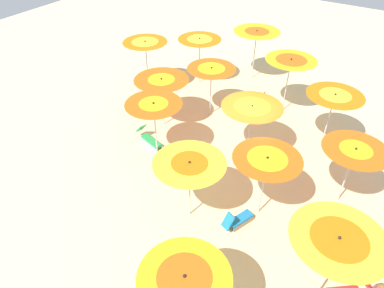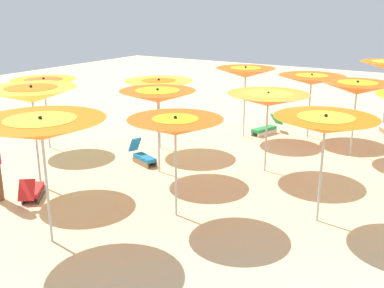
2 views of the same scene
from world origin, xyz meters
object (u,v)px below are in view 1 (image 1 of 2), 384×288
at_px(beach_umbrella_0, 145,45).
at_px(beach_umbrella_6, 211,72).
at_px(beach_umbrella_8, 267,162).
at_px(lounger_4, 162,86).
at_px(beach_umbrella_12, 334,99).
at_px(beach_umbrella_3, 190,168).
at_px(lounger_0, 270,104).
at_px(beach_umbrella_7, 252,110).
at_px(beach_umbrella_10, 256,36).
at_px(beach_umbrella_4, 185,283).
at_px(lounger_2, 238,220).
at_px(beach_umbrella_2, 154,108).
at_px(beach_umbrella_1, 162,83).
at_px(beach_umbrella_11, 290,64).
at_px(beach_umbrella_5, 200,43).
at_px(lounger_1, 150,139).
at_px(beach_umbrella_9, 337,244).
at_px(beach_umbrella_13, 354,154).

bearing_deg(beach_umbrella_0, beach_umbrella_6, 175.98).
relative_size(beach_umbrella_8, lounger_4, 1.95).
distance_m(beach_umbrella_12, lounger_4, 8.01).
bearing_deg(beach_umbrella_3, lounger_0, -87.07).
xyz_separation_m(beach_umbrella_7, beach_umbrella_10, (2.47, -5.71, 0.27)).
distance_m(beach_umbrella_4, lounger_2, 3.82).
bearing_deg(beach_umbrella_2, beach_umbrella_4, 133.10).
height_order(beach_umbrella_1, beach_umbrella_6, beach_umbrella_6).
height_order(beach_umbrella_3, lounger_4, beach_umbrella_3).
relative_size(beach_umbrella_0, beach_umbrella_3, 1.14).
bearing_deg(beach_umbrella_7, beach_umbrella_8, 123.37).
height_order(beach_umbrella_11, beach_umbrella_12, beach_umbrella_11).
distance_m(beach_umbrella_5, beach_umbrella_6, 2.92).
distance_m(beach_umbrella_2, lounger_1, 2.15).
height_order(beach_umbrella_2, beach_umbrella_11, beach_umbrella_11).
bearing_deg(lounger_2, beach_umbrella_10, 43.62).
bearing_deg(lounger_0, beach_umbrella_5, -179.96).
bearing_deg(beach_umbrella_12, beach_umbrella_9, 105.25).
distance_m(beach_umbrella_8, beach_umbrella_10, 9.03).
xyz_separation_m(beach_umbrella_3, lounger_1, (3.25, -2.16, -1.71)).
bearing_deg(lounger_0, beach_umbrella_6, -131.99).
xyz_separation_m(beach_umbrella_10, beach_umbrella_13, (-5.99, 6.22, -0.28)).
distance_m(beach_umbrella_5, beach_umbrella_11, 4.48).
bearing_deg(beach_umbrella_8, beach_umbrella_3, 35.18).
bearing_deg(lounger_2, beach_umbrella_0, 76.54).
bearing_deg(beach_umbrella_2, beach_umbrella_9, 160.89).
distance_m(beach_umbrella_10, beach_umbrella_11, 3.23).
bearing_deg(beach_umbrella_13, beach_umbrella_5, -28.48).
bearing_deg(beach_umbrella_0, beach_umbrella_1, 140.01).
bearing_deg(beach_umbrella_11, beach_umbrella_8, 104.67).
xyz_separation_m(beach_umbrella_4, beach_umbrella_10, (4.07, -12.26, 0.29)).
bearing_deg(beach_umbrella_7, beach_umbrella_12, -136.12).
xyz_separation_m(beach_umbrella_4, beach_umbrella_5, (6.08, -10.38, 0.11)).
relative_size(beach_umbrella_0, beach_umbrella_1, 1.15).
height_order(beach_umbrella_4, beach_umbrella_7, beach_umbrella_4).
relative_size(beach_umbrella_8, beach_umbrella_11, 0.92).
height_order(beach_umbrella_10, lounger_1, beach_umbrella_10).
bearing_deg(beach_umbrella_0, beach_umbrella_2, 131.78).
xyz_separation_m(beach_umbrella_3, beach_umbrella_10, (2.27, -9.32, 0.30)).
height_order(beach_umbrella_0, beach_umbrella_4, beach_umbrella_0).
xyz_separation_m(beach_umbrella_3, beach_umbrella_8, (-1.76, -1.24, 0.13)).
height_order(beach_umbrella_6, beach_umbrella_13, beach_umbrella_6).
relative_size(beach_umbrella_0, beach_umbrella_4, 1.12).
bearing_deg(beach_umbrella_10, beach_umbrella_5, 43.17).
distance_m(beach_umbrella_1, beach_umbrella_4, 8.41).
distance_m(lounger_1, lounger_2, 5.00).
bearing_deg(beach_umbrella_7, beach_umbrella_5, -40.51).
bearing_deg(beach_umbrella_4, beach_umbrella_10, -71.62).
bearing_deg(lounger_4, beach_umbrella_6, 137.36).
height_order(beach_umbrella_9, beach_umbrella_13, beach_umbrella_9).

